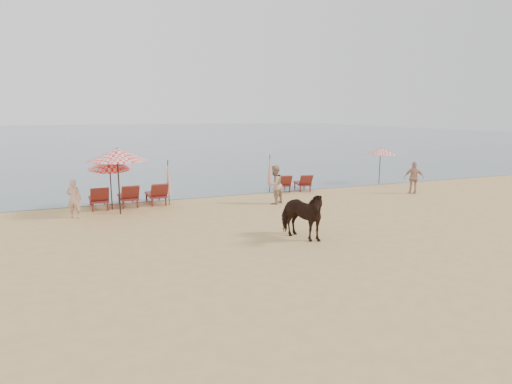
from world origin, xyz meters
The scene contains 13 objects.
ground centered at (0.00, 0.00, 0.00)m, with size 120.00×120.00×0.00m, color tan.
sea centered at (0.00, 80.00, 0.00)m, with size 160.00×140.00×0.06m, color #51606B.
lounger_cluster_left centered at (-4.36, 9.30, 0.49)m, with size 3.31×2.05×0.71m.
lounger_cluster_right centered at (4.16, 10.10, 0.44)m, with size 2.09×2.04×0.63m.
umbrella_open_left_a centered at (-4.83, 7.97, 2.44)m, with size 2.39×2.39×2.72m.
umbrella_open_left_b centered at (-5.09, 8.95, 1.97)m, with size 1.78×1.82×2.28m.
umbrella_open_right centered at (9.89, 10.35, 1.91)m, with size 1.74×1.74×2.12m.
umbrella_closed_left centered at (-2.64, 8.99, 1.25)m, with size 0.25×0.25×2.03m.
umbrella_closed_right centered at (2.78, 10.09, 1.23)m, with size 0.24×0.24×1.99m.
cow centered at (0.41, 2.07, 0.81)m, with size 0.88×1.93×1.63m, color black.
beachgoer_left centered at (-6.54, 7.94, 0.77)m, with size 0.56×0.37×1.55m, color tan.
beachgoer_right_a centered at (1.90, 7.48, 0.88)m, with size 0.86×0.67×1.77m, color tan.
beachgoer_right_b centered at (9.56, 7.14, 0.82)m, with size 0.96×0.40×1.64m, color tan.
Camera 1 is at (-5.95, -10.01, 4.09)m, focal length 30.00 mm.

